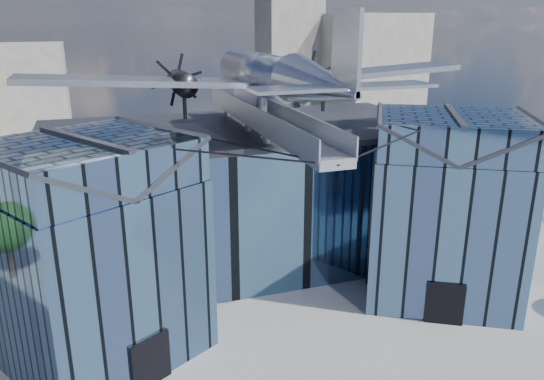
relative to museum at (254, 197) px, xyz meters
name	(u,v)px	position (x,y,z in m)	size (l,w,h in m)	color
ground_plane	(282,310)	(0.00, -5.82, -5.54)	(120.00, 120.00, 0.00)	gray
museum	(254,197)	(0.00, 0.00, 0.00)	(32.88, 24.50, 17.60)	#416085
bg_towers	(172,72)	(1.45, 44.67, 4.47)	(77.00, 24.50, 26.00)	gray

